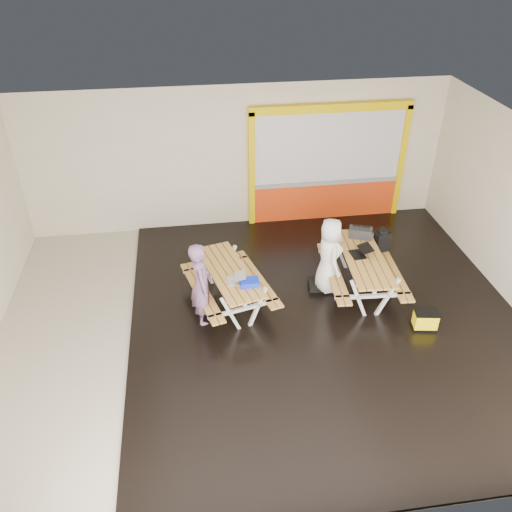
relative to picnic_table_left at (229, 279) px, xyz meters
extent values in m
cube|color=beige|center=(0.56, -0.71, -0.64)|extent=(10.00, 8.00, 0.01)
cube|color=white|center=(0.56, -0.71, 2.87)|extent=(10.00, 8.00, 0.01)
cube|color=beige|center=(0.56, 3.30, 1.12)|extent=(10.00, 0.01, 3.50)
cube|color=beige|center=(0.56, -4.71, 1.12)|extent=(10.00, 0.01, 3.50)
cube|color=black|center=(1.81, -0.71, -0.61)|extent=(7.50, 7.98, 0.05)
cube|color=red|center=(2.76, 3.22, -0.13)|extent=(3.60, 0.12, 1.00)
cube|color=gray|center=(2.76, 3.22, 0.40)|extent=(3.60, 0.14, 0.10)
cube|color=silver|center=(2.76, 3.23, 1.31)|extent=(3.60, 0.08, 1.72)
cube|color=#F1CC00|center=(0.89, 3.21, 0.82)|extent=(0.14, 0.16, 2.90)
cube|color=#F1CC00|center=(4.63, 3.21, 0.82)|extent=(0.14, 0.16, 2.90)
cube|color=#F1CC00|center=(2.76, 3.21, 2.27)|extent=(3.88, 0.16, 0.20)
cube|color=#B18238|center=(-0.29, -0.07, 0.17)|extent=(0.65, 2.04, 0.04)
cube|color=#B18238|center=(-0.14, -0.04, 0.17)|extent=(0.65, 2.04, 0.04)
cube|color=#B18238|center=(0.00, 0.00, 0.17)|extent=(0.65, 2.04, 0.04)
cube|color=#B18238|center=(0.14, 0.04, 0.17)|extent=(0.65, 2.04, 0.04)
cube|color=#B18238|center=(0.29, 0.07, 0.17)|extent=(0.65, 2.04, 0.04)
cube|color=white|center=(-0.06, -0.83, -0.20)|extent=(0.39, 0.16, 0.83)
cube|color=white|center=(0.46, -0.70, -0.20)|extent=(0.39, 0.16, 0.83)
cube|color=white|center=(0.20, -0.76, -0.15)|extent=(1.39, 0.42, 0.06)
cube|color=white|center=(0.20, -0.76, 0.12)|extent=(0.69, 0.24, 0.06)
cube|color=white|center=(-0.46, 0.70, -0.20)|extent=(0.39, 0.16, 0.83)
cube|color=white|center=(0.06, 0.83, -0.20)|extent=(0.39, 0.16, 0.83)
cube|color=white|center=(-0.20, 0.76, -0.15)|extent=(1.39, 0.42, 0.06)
cube|color=white|center=(-0.20, 0.76, 0.12)|extent=(0.69, 0.24, 0.06)
cube|color=white|center=(0.00, 0.00, -0.03)|extent=(0.49, 1.67, 0.06)
cube|color=#B18238|center=(-0.62, -0.16, -0.14)|extent=(0.64, 2.04, 0.04)
cube|color=#B18238|center=(-0.49, -0.13, -0.14)|extent=(0.64, 2.04, 0.04)
cube|color=#B18238|center=(0.49, 0.13, -0.14)|extent=(0.64, 2.04, 0.04)
cube|color=#B18238|center=(0.62, 0.16, -0.14)|extent=(0.64, 2.04, 0.04)
cube|color=#B18238|center=(2.43, 0.08, 0.21)|extent=(0.27, 2.18, 0.04)
cube|color=#B18238|center=(2.58, 0.07, 0.21)|extent=(0.27, 2.18, 0.04)
cube|color=#B18238|center=(2.73, 0.06, 0.21)|extent=(0.27, 2.18, 0.04)
cube|color=#B18238|center=(2.89, 0.05, 0.21)|extent=(0.27, 2.18, 0.04)
cube|color=#B18238|center=(3.04, 0.04, 0.21)|extent=(0.27, 2.18, 0.04)
cube|color=white|center=(2.40, -0.75, -0.18)|extent=(0.41, 0.09, 0.87)
cube|color=white|center=(2.97, -0.78, -0.18)|extent=(0.41, 0.09, 0.87)
cube|color=white|center=(2.68, -0.76, -0.13)|extent=(1.49, 0.16, 0.07)
cube|color=white|center=(2.68, -0.76, 0.15)|extent=(0.74, 0.11, 0.07)
cube|color=white|center=(2.50, 0.90, -0.18)|extent=(0.41, 0.09, 0.87)
cube|color=white|center=(3.07, 0.87, -0.18)|extent=(0.41, 0.09, 0.87)
cube|color=white|center=(2.79, 0.89, -0.13)|extent=(1.49, 0.16, 0.07)
cube|color=white|center=(2.79, 0.89, 0.15)|extent=(0.74, 0.11, 0.07)
cube|color=white|center=(2.73, 0.06, -0.01)|extent=(0.17, 1.78, 0.07)
cube|color=#B18238|center=(2.06, 0.10, -0.12)|extent=(0.26, 2.18, 0.04)
cube|color=#B18238|center=(2.21, 0.09, -0.12)|extent=(0.26, 2.18, 0.04)
cube|color=#B18238|center=(3.26, 0.03, -0.12)|extent=(0.26, 2.18, 0.04)
cube|color=#B18238|center=(3.41, 0.02, -0.12)|extent=(0.26, 2.18, 0.04)
imported|color=slate|center=(-0.56, -0.41, 0.24)|extent=(0.45, 0.65, 1.73)
imported|color=white|center=(2.03, 0.16, 0.27)|extent=(0.56, 0.81, 1.60)
cube|color=silver|center=(0.04, -0.34, 0.20)|extent=(0.23, 0.32, 0.02)
cube|color=silver|center=(0.18, -0.35, 0.31)|extent=(0.21, 0.32, 0.06)
cube|color=silver|center=(0.18, -0.35, 0.31)|extent=(0.18, 0.28, 0.05)
cube|color=black|center=(2.62, 0.14, 0.24)|extent=(0.29, 0.39, 0.02)
cube|color=black|center=(2.78, 0.16, 0.37)|extent=(0.27, 0.38, 0.07)
cube|color=silver|center=(2.77, 0.16, 0.37)|extent=(0.23, 0.34, 0.06)
cube|color=#1027DD|center=(0.34, -0.50, 0.25)|extent=(0.36, 0.26, 0.10)
cube|color=black|center=(2.88, 0.80, 0.34)|extent=(0.53, 0.40, 0.21)
cylinder|color=black|center=(2.88, 0.80, 0.49)|extent=(0.34, 0.16, 0.03)
cube|color=black|center=(3.36, 0.73, 0.12)|extent=(0.36, 0.28, 0.46)
cylinder|color=black|center=(3.36, 0.73, 0.37)|extent=(0.25, 0.25, 0.12)
cube|color=black|center=(1.91, 0.23, -0.50)|extent=(0.49, 0.39, 0.17)
cube|color=black|center=(3.56, -1.28, -0.56)|extent=(0.49, 0.36, 0.04)
cube|color=#FFE50B|center=(3.56, -1.28, -0.40)|extent=(0.46, 0.33, 0.33)
cube|color=black|center=(3.56, -1.28, -0.22)|extent=(0.49, 0.36, 0.03)
camera|label=1|loc=(-0.67, -8.32, 6.00)|focal=36.82mm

